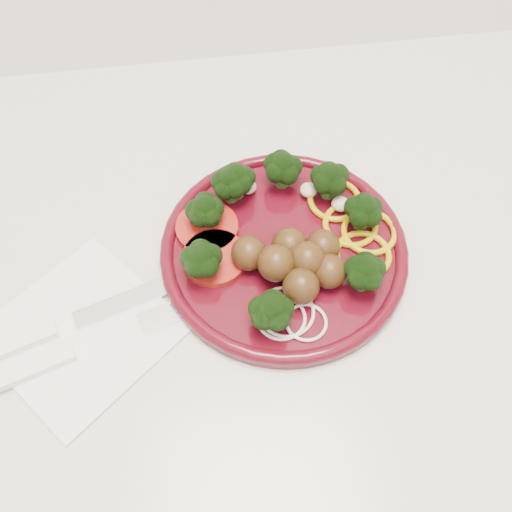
{
  "coord_description": "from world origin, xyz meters",
  "views": [
    {
      "loc": [
        -0.04,
        1.37,
        1.4
      ],
      "look_at": [
        0.0,
        1.67,
        0.92
      ],
      "focal_mm": 40.0,
      "sensor_mm": 36.0,
      "label": 1
    }
  ],
  "objects": [
    {
      "name": "fork",
      "position": [
        -0.19,
        1.59,
        0.91
      ],
      "size": [
        0.21,
        0.08,
        0.01
      ],
      "rotation": [
        0.0,
        0.0,
        0.31
      ],
      "color": "white",
      "rests_on": "napkin"
    },
    {
      "name": "counter",
      "position": [
        0.0,
        1.7,
        0.45
      ],
      "size": [
        2.4,
        0.6,
        0.9
      ],
      "color": "silver",
      "rests_on": "ground"
    },
    {
      "name": "plate",
      "position": [
        0.03,
        1.68,
        0.92
      ],
      "size": [
        0.25,
        0.25,
        0.06
      ],
      "rotation": [
        0.0,
        0.0,
        -0.14
      ],
      "color": "#3F0610",
      "rests_on": "counter"
    },
    {
      "name": "napkin",
      "position": [
        -0.17,
        1.62,
        0.9
      ],
      "size": [
        0.21,
        0.21,
        0.0
      ],
      "primitive_type": "cube",
      "rotation": [
        0.0,
        0.0,
        0.69
      ],
      "color": "white",
      "rests_on": "counter"
    },
    {
      "name": "knife",
      "position": [
        -0.2,
        1.62,
        0.91
      ],
      "size": [
        0.23,
        0.09,
        0.01
      ],
      "rotation": [
        0.0,
        0.0,
        0.31
      ],
      "color": "silver",
      "rests_on": "napkin"
    }
  ]
}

